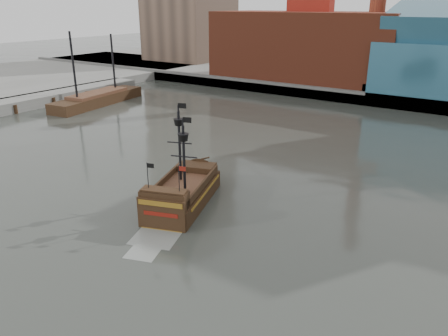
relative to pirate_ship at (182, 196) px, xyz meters
The scene contains 6 objects.
ground 9.45m from the pirate_ship, 51.67° to the right, with size 400.00×400.00×0.00m, color #2B2E29.
promenade_far 84.82m from the pirate_ship, 86.06° to the left, with size 220.00×60.00×2.00m, color slate.
seawall 55.43m from the pirate_ship, 83.96° to the left, with size 220.00×1.00×2.60m, color #4C4C49.
pier 56.86m from the pirate_ship, 156.56° to the left, with size 6.00×40.00×2.00m, color slate.
pirate_ship is the anchor object (origin of this frame).
docked_vessel 50.21m from the pirate_ship, 148.58° to the left, with size 7.93×22.24×14.80m.
Camera 1 is at (19.62, -22.76, 18.73)m, focal length 35.00 mm.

